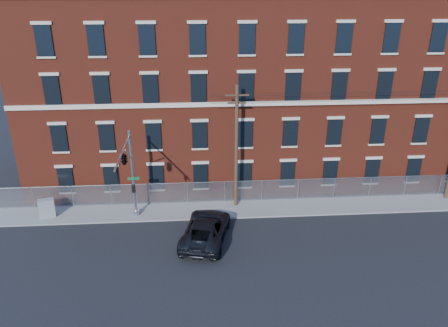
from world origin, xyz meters
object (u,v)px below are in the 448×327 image
utility_cabinet (47,208)px  traffic_signal_mast (126,165)px  pickup_truck (206,229)px  utility_pole_near (236,145)px

utility_cabinet → traffic_signal_mast: bearing=-35.8°
pickup_truck → utility_pole_near: bearing=-105.2°
traffic_signal_mast → utility_cabinet: 8.59m
traffic_signal_mast → utility_pole_near: (8.00, 3.42, -0.05)m
traffic_signal_mast → pickup_truck: size_ratio=1.12×
utility_pole_near → pickup_truck: 7.12m
pickup_truck → utility_cabinet: 12.86m
pickup_truck → utility_cabinet: (-12.24, 3.93, -0.01)m
traffic_signal_mast → pickup_truck: 7.18m
traffic_signal_mast → pickup_truck: bearing=-15.1°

